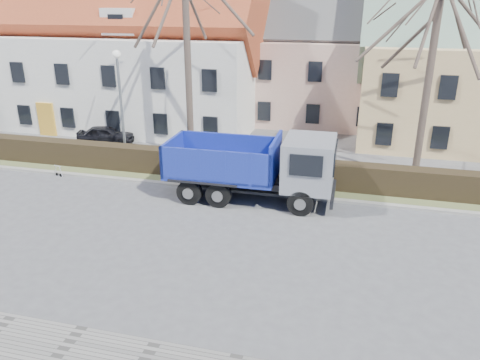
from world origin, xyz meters
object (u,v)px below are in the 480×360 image
(streetlight, at_px, (122,109))
(cart_frame, at_px, (55,170))
(dump_truck, at_px, (245,166))
(parked_car_a, at_px, (106,135))

(streetlight, bearing_deg, cart_frame, -135.73)
(dump_truck, height_order, parked_car_a, dump_truck)
(streetlight, xyz_separation_m, parked_car_a, (-2.93, 3.04, -2.51))
(dump_truck, xyz_separation_m, cart_frame, (-10.16, 0.44, -1.24))
(parked_car_a, bearing_deg, streetlight, -150.93)
(parked_car_a, bearing_deg, dump_truck, -135.12)
(cart_frame, bearing_deg, dump_truck, -2.51)
(streetlight, xyz_separation_m, cart_frame, (-2.67, -2.60, -2.77))
(cart_frame, height_order, parked_car_a, parked_car_a)
(dump_truck, relative_size, cart_frame, 11.04)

